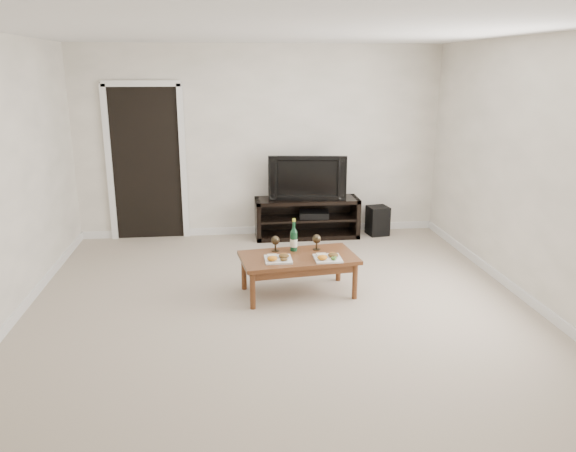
# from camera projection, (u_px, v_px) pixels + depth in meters

# --- Properties ---
(floor) EXTENTS (5.50, 5.50, 0.00)m
(floor) POSITION_uv_depth(u_px,v_px,m) (282.00, 313.00, 5.43)
(floor) COLOR #B9A994
(floor) RESTS_ON ground
(back_wall) EXTENTS (5.00, 0.04, 2.60)m
(back_wall) POSITION_uv_depth(u_px,v_px,m) (260.00, 142.00, 7.72)
(back_wall) COLOR white
(back_wall) RESTS_ON ground
(ceiling) EXTENTS (5.00, 5.50, 0.04)m
(ceiling) POSITION_uv_depth(u_px,v_px,m) (281.00, 27.00, 4.71)
(ceiling) COLOR white
(ceiling) RESTS_ON back_wall
(doorway) EXTENTS (0.90, 0.02, 2.05)m
(doorway) POSITION_uv_depth(u_px,v_px,m) (147.00, 165.00, 7.59)
(doorway) COLOR black
(doorway) RESTS_ON ground
(media_console) EXTENTS (1.43, 0.45, 0.55)m
(media_console) POSITION_uv_depth(u_px,v_px,m) (307.00, 218.00, 7.81)
(media_console) COLOR black
(media_console) RESTS_ON ground
(television) EXTENTS (1.06, 0.28, 0.61)m
(television) POSITION_uv_depth(u_px,v_px,m) (307.00, 177.00, 7.65)
(television) COLOR black
(television) RESTS_ON media_console
(av_receiver) EXTENTS (0.43, 0.35, 0.08)m
(av_receiver) POSITION_uv_depth(u_px,v_px,m) (314.00, 214.00, 7.79)
(av_receiver) COLOR black
(av_receiver) RESTS_ON media_console
(subwoofer) EXTENTS (0.31, 0.31, 0.41)m
(subwoofer) POSITION_uv_depth(u_px,v_px,m) (378.00, 221.00, 7.93)
(subwoofer) COLOR black
(subwoofer) RESTS_ON ground
(coffee_table) EXTENTS (1.25, 0.78, 0.42)m
(coffee_table) POSITION_uv_depth(u_px,v_px,m) (298.00, 275.00, 5.84)
(coffee_table) COLOR brown
(coffee_table) RESTS_ON ground
(plate_left) EXTENTS (0.27, 0.27, 0.07)m
(plate_left) POSITION_uv_depth(u_px,v_px,m) (278.00, 257.00, 5.64)
(plate_left) COLOR white
(plate_left) RESTS_ON coffee_table
(plate_right) EXTENTS (0.27, 0.27, 0.07)m
(plate_right) POSITION_uv_depth(u_px,v_px,m) (328.00, 256.00, 5.67)
(plate_right) COLOR white
(plate_right) RESTS_ON coffee_table
(wine_bottle) EXTENTS (0.07, 0.07, 0.35)m
(wine_bottle) POSITION_uv_depth(u_px,v_px,m) (294.00, 235.00, 5.90)
(wine_bottle) COLOR #103B20
(wine_bottle) RESTS_ON coffee_table
(goblet_left) EXTENTS (0.09, 0.09, 0.17)m
(goblet_left) POSITION_uv_depth(u_px,v_px,m) (275.00, 243.00, 5.91)
(goblet_left) COLOR #372E1E
(goblet_left) RESTS_ON coffee_table
(goblet_right) EXTENTS (0.09, 0.09, 0.17)m
(goblet_right) POSITION_uv_depth(u_px,v_px,m) (317.00, 242.00, 5.96)
(goblet_right) COLOR #372E1E
(goblet_right) RESTS_ON coffee_table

